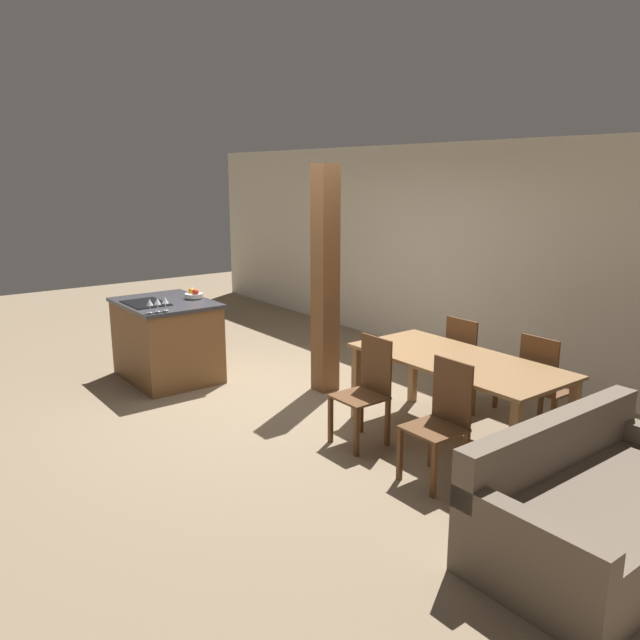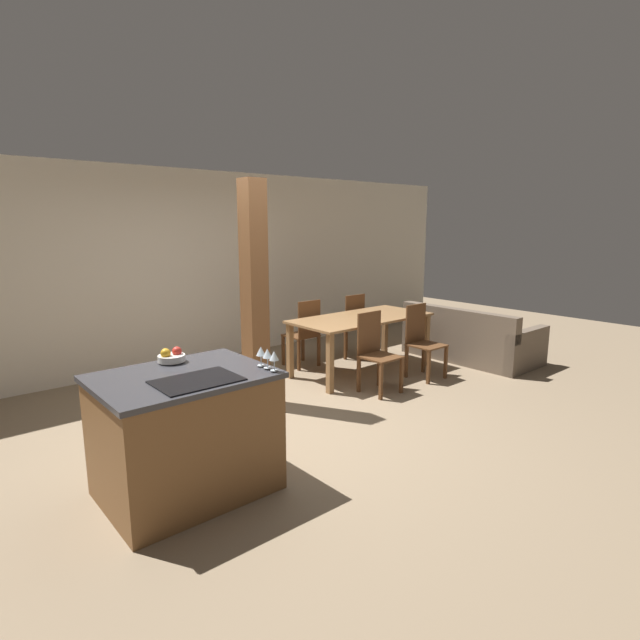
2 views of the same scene
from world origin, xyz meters
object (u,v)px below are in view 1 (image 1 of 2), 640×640
wine_glass_middle (157,302)px  dining_chair_near_left (366,389)px  dining_table (457,369)px  dining_chair_far_right (544,385)px  timber_post (325,281)px  couch (601,511)px  wine_glass_far (165,301)px  dining_chair_far_left (467,362)px  fruit_bowl (194,294)px  kitchen_island (167,340)px  wine_glass_near (150,303)px  dining_chair_near_right (441,420)px

wine_glass_middle → dining_chair_near_left: (2.19, 0.96, -0.54)m
dining_table → dining_chair_far_right: bearing=57.2°
dining_chair_near_left → timber_post: timber_post is taller
dining_chair_near_left → couch: dining_chair_near_left is taller
wine_glass_far → dining_chair_far_left: wine_glass_far is taller
wine_glass_far → fruit_bowl: bearing=130.2°
kitchen_island → wine_glass_middle: bearing=-29.7°
wine_glass_near → dining_chair_far_right: bearing=38.0°
fruit_bowl → dining_table: fruit_bowl is taller
fruit_bowl → dining_chair_far_left: (2.66, 1.67, -0.47)m
fruit_bowl → wine_glass_middle: wine_glass_middle is taller
dining_chair_near_left → timber_post: size_ratio=0.39×
wine_glass_middle → dining_chair_near_right: 3.25m
wine_glass_middle → dining_chair_far_left: (2.19, 2.30, -0.54)m
dining_chair_near_right → dining_chair_near_left: bearing=180.0°
wine_glass_far → couch: (4.32, 0.96, -0.77)m
dining_chair_near_left → dining_chair_far_left: (0.00, 1.34, 0.00)m
kitchen_island → dining_chair_far_right: dining_chair_far_right is taller
wine_glass_middle → kitchen_island: bearing=150.3°
wine_glass_far → dining_chair_far_right: size_ratio=0.16×
wine_glass_near → dining_chair_far_left: (2.19, 2.39, -0.54)m
couch → timber_post: 3.59m
fruit_bowl → dining_table: (3.09, 1.00, -0.30)m
kitchen_island → dining_chair_far_left: bearing=36.3°
dining_chair_far_right → kitchen_island: bearing=29.1°
dining_table → wine_glass_middle: bearing=-148.2°
timber_post → wine_glass_far: bearing=-121.7°
wine_glass_near → dining_chair_near_left: bearing=25.4°
kitchen_island → couch: bearing=8.7°
dining_chair_near_right → timber_post: bearing=165.6°
dining_chair_near_right → timber_post: (-2.18, 0.56, 0.72)m
kitchen_island → couch: size_ratio=0.66×
dining_chair_far_left → couch: dining_chair_far_left is taller
wine_glass_middle → wine_glass_far: size_ratio=1.00×
wine_glass_near → dining_table: 3.16m
wine_glass_far → dining_table: size_ratio=0.08×
dining_chair_near_left → dining_chair_far_right: 1.60m
wine_glass_middle → couch: bearing=13.6°
dining_table → couch: size_ratio=1.05×
dining_chair_near_left → couch: size_ratio=0.51×
kitchen_island → fruit_bowl: 0.61m
wine_glass_far → couch: size_ratio=0.08×
kitchen_island → dining_table: 3.43m
kitchen_island → wine_glass_near: 0.87m
wine_glass_middle → timber_post: 1.76m
wine_glass_middle → timber_post: size_ratio=0.06×
wine_glass_near → timber_post: timber_post is taller
kitchen_island → dining_chair_near_right: 3.65m
fruit_bowl → couch: 4.85m
dining_chair_near_left → dining_chair_far_left: 1.34m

